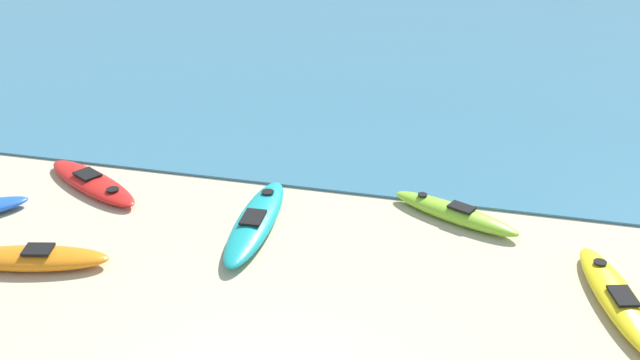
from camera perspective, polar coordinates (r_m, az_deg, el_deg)
kayak_on_sand_1 at (r=13.96m, az=21.74°, el=-8.40°), size 1.53×3.34×0.36m
kayak_on_sand_2 at (r=15.28m, az=-4.92°, el=-3.15°), size 0.93×3.59×0.39m
kayak_on_sand_3 at (r=17.63m, az=-16.98°, el=-0.17°), size 3.17×2.29×0.31m
kayak_on_sand_4 at (r=15.03m, az=-21.09°, el=-5.57°), size 2.98×1.39×0.39m
kayak_on_sand_5 at (r=15.79m, az=10.23°, el=-2.49°), size 2.86×1.75×0.37m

